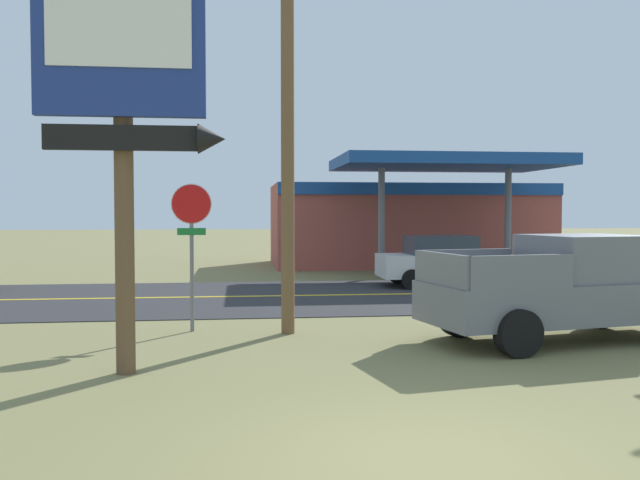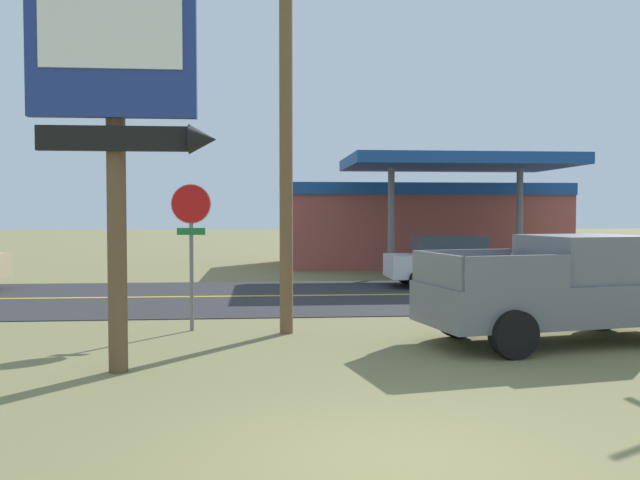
# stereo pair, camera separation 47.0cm
# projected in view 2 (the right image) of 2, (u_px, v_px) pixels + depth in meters

# --- Properties ---
(ground_plane) EXTENTS (180.00, 180.00, 0.00)m
(ground_plane) POSITION_uv_depth(u_px,v_px,m) (394.00, 464.00, 6.48)
(ground_plane) COLOR olive
(road_asphalt) EXTENTS (140.00, 8.00, 0.02)m
(road_asphalt) POSITION_uv_depth(u_px,v_px,m) (305.00, 296.00, 19.42)
(road_asphalt) COLOR #2B2B2D
(road_asphalt) RESTS_ON ground
(road_centre_line) EXTENTS (126.00, 0.20, 0.01)m
(road_centre_line) POSITION_uv_depth(u_px,v_px,m) (305.00, 295.00, 19.42)
(road_centre_line) COLOR gold
(road_centre_line) RESTS_ON road_asphalt
(motel_sign) EXTENTS (2.69, 0.54, 6.07)m
(motel_sign) POSITION_uv_depth(u_px,v_px,m) (118.00, 96.00, 9.93)
(motel_sign) COLOR brown
(motel_sign) RESTS_ON ground
(stop_sign) EXTENTS (0.80, 0.08, 2.95)m
(stop_sign) POSITION_uv_depth(u_px,v_px,m) (191.00, 230.00, 13.69)
(stop_sign) COLOR slate
(stop_sign) RESTS_ON ground
(utility_pole) EXTENTS (1.85, 0.26, 9.61)m
(utility_pole) POSITION_uv_depth(u_px,v_px,m) (286.00, 72.00, 13.28)
(utility_pole) COLOR brown
(utility_pole) RESTS_ON ground
(gas_station) EXTENTS (12.00, 11.50, 4.40)m
(gas_station) POSITION_uv_depth(u_px,v_px,m) (420.00, 222.00, 30.64)
(gas_station) COLOR #A84C42
(gas_station) RESTS_ON ground
(pickup_grey_parked_on_lawn) EXTENTS (5.48, 2.96, 1.96)m
(pickup_grey_parked_on_lawn) POSITION_uv_depth(u_px,v_px,m) (566.00, 290.00, 12.49)
(pickup_grey_parked_on_lawn) COLOR slate
(pickup_grey_parked_on_lawn) RESTS_ON ground
(car_white_near_lane) EXTENTS (4.20, 2.00, 1.64)m
(car_white_near_lane) POSITION_uv_depth(u_px,v_px,m) (452.00, 261.00, 21.80)
(car_white_near_lane) COLOR silver
(car_white_near_lane) RESTS_ON ground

